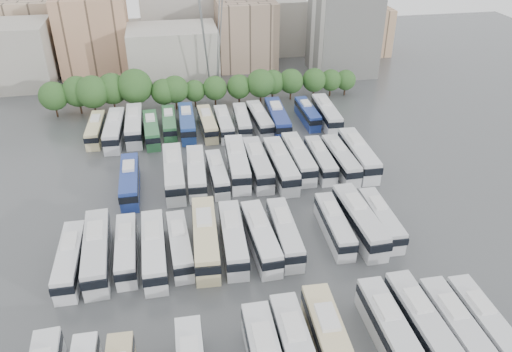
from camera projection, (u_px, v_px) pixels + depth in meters
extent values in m
plane|color=#424447|center=(240.00, 223.00, 68.26)|extent=(220.00, 220.00, 0.00)
cylinder|color=black|center=(57.00, 111.00, 98.44)|extent=(0.36, 0.36, 2.34)
sphere|color=#234C1E|center=(53.00, 96.00, 96.82)|extent=(5.62, 5.62, 5.62)
cylinder|color=black|center=(81.00, 108.00, 99.72)|extent=(0.36, 0.36, 2.52)
sphere|color=#234C1E|center=(78.00, 91.00, 97.97)|extent=(6.06, 6.06, 6.06)
cylinder|color=black|center=(95.00, 109.00, 98.88)|extent=(0.36, 0.36, 2.66)
sphere|color=#234C1E|center=(92.00, 92.00, 97.04)|extent=(6.40, 6.40, 6.40)
cylinder|color=black|center=(115.00, 105.00, 100.82)|extent=(0.36, 0.36, 2.57)
sphere|color=#234C1E|center=(112.00, 89.00, 99.03)|extent=(6.17, 6.17, 6.17)
cylinder|color=black|center=(137.00, 105.00, 100.60)|extent=(0.36, 0.36, 2.87)
sphere|color=#234C1E|center=(135.00, 86.00, 98.61)|extent=(6.89, 6.89, 6.89)
cylinder|color=black|center=(165.00, 105.00, 101.22)|extent=(0.36, 0.36, 2.15)
sphere|color=#234C1E|center=(164.00, 92.00, 99.73)|extent=(5.17, 5.17, 5.17)
cylinder|color=black|center=(176.00, 104.00, 101.78)|extent=(0.36, 0.36, 2.29)
sphere|color=#234C1E|center=(175.00, 89.00, 100.20)|extent=(5.50, 5.50, 5.50)
cylinder|color=black|center=(195.00, 102.00, 103.01)|extent=(0.36, 0.36, 1.85)
sphere|color=#234C1E|center=(195.00, 91.00, 101.73)|extent=(4.44, 4.44, 4.44)
cylinder|color=black|center=(215.00, 101.00, 103.37)|extent=(0.36, 0.36, 2.07)
sphere|color=#234C1E|center=(215.00, 88.00, 101.94)|extent=(4.96, 4.96, 4.96)
cylinder|color=black|center=(239.00, 99.00, 104.01)|extent=(0.36, 0.36, 2.08)
sphere|color=#234C1E|center=(239.00, 87.00, 102.56)|extent=(5.00, 5.00, 5.00)
cylinder|color=black|center=(261.00, 98.00, 104.14)|extent=(0.36, 0.36, 2.42)
sphere|color=#234C1E|center=(261.00, 83.00, 102.46)|extent=(5.81, 5.81, 5.81)
cylinder|color=black|center=(272.00, 95.00, 106.06)|extent=(0.36, 0.36, 2.14)
sphere|color=#234C1E|center=(273.00, 82.00, 104.57)|extent=(5.14, 5.14, 5.14)
cylinder|color=black|center=(290.00, 94.00, 106.41)|extent=(0.36, 0.36, 2.17)
sphere|color=#234C1E|center=(291.00, 81.00, 104.91)|extent=(5.20, 5.20, 5.20)
cylinder|color=black|center=(313.00, 93.00, 107.29)|extent=(0.36, 0.36, 2.10)
sphere|color=#234C1E|center=(314.00, 80.00, 105.83)|extent=(5.04, 5.04, 5.04)
cylinder|color=black|center=(330.00, 92.00, 108.14)|extent=(0.36, 0.36, 1.92)
sphere|color=#234C1E|center=(331.00, 80.00, 106.81)|extent=(4.60, 4.60, 4.60)
cylinder|color=black|center=(345.00, 91.00, 108.61)|extent=(0.36, 0.36, 1.83)
sphere|color=#234C1E|center=(346.00, 80.00, 107.35)|extent=(4.39, 4.39, 4.39)
cube|color=#9E998E|center=(9.00, 55.00, 110.47)|extent=(18.00, 14.00, 14.00)
cube|color=tan|center=(94.00, 35.00, 117.35)|extent=(16.00, 12.00, 18.00)
cube|color=#ADA89E|center=(174.00, 54.00, 114.96)|extent=(20.00, 14.00, 12.00)
cube|color=gray|center=(246.00, 34.00, 121.84)|extent=(14.00, 12.00, 16.00)
cube|color=gray|center=(184.00, 15.00, 130.45)|extent=(22.00, 16.00, 20.00)
cube|color=tan|center=(40.00, 32.00, 124.11)|extent=(16.00, 14.00, 16.00)
cube|color=#A39E93|center=(268.00, 25.00, 133.75)|extent=(18.00, 14.00, 14.00)
cube|color=tan|center=(361.00, 30.00, 132.97)|extent=(14.00, 12.00, 12.00)
cube|color=gray|center=(140.00, 43.00, 126.04)|extent=(12.00, 10.00, 10.00)
cube|color=silver|center=(345.00, 17.00, 115.99)|extent=(14.00, 14.00, 26.00)
cylinder|color=slate|center=(202.00, 16.00, 100.14)|extent=(2.90, 2.91, 33.83)
cylinder|color=slate|center=(200.00, 11.00, 103.52)|extent=(2.90, 2.91, 33.83)
cylinder|color=slate|center=(221.00, 15.00, 100.77)|extent=(2.90, 2.91, 33.83)
cylinder|color=slate|center=(219.00, 10.00, 104.15)|extent=(2.90, 2.91, 33.83)
cube|color=silver|center=(190.00, 351.00, 45.34)|extent=(1.72, 3.18, 0.43)
cube|color=silver|center=(263.00, 337.00, 46.34)|extent=(1.82, 3.41, 0.47)
cube|color=black|center=(297.00, 351.00, 46.68)|extent=(2.88, 12.90, 1.06)
cube|color=silver|center=(293.00, 327.00, 47.47)|extent=(1.81, 3.39, 0.47)
cube|color=beige|center=(330.00, 345.00, 48.10)|extent=(3.20, 13.05, 3.67)
cube|color=black|center=(331.00, 341.00, 47.60)|extent=(3.33, 13.25, 1.08)
cube|color=silver|center=(327.00, 317.00, 48.41)|extent=(1.95, 3.52, 0.48)
cube|color=silver|center=(390.00, 333.00, 49.49)|extent=(2.64, 12.37, 3.50)
cube|color=black|center=(392.00, 329.00, 49.02)|extent=(2.77, 12.55, 1.03)
cube|color=silver|center=(387.00, 307.00, 49.79)|extent=(1.76, 3.30, 0.45)
cube|color=silver|center=(422.00, 326.00, 50.25)|extent=(2.86, 12.56, 3.55)
cube|color=black|center=(424.00, 322.00, 49.77)|extent=(2.98, 12.75, 1.04)
cube|color=silver|center=(418.00, 300.00, 50.54)|extent=(1.83, 3.36, 0.46)
cube|color=silver|center=(457.00, 331.00, 49.66)|extent=(2.61, 12.20, 3.46)
cube|color=black|center=(459.00, 328.00, 49.20)|extent=(2.73, 12.39, 1.02)
cube|color=silver|center=(453.00, 306.00, 49.95)|extent=(1.73, 3.26, 0.45)
cube|color=silver|center=(485.00, 326.00, 50.36)|extent=(2.52, 11.63, 3.29)
cube|color=black|center=(487.00, 323.00, 49.92)|extent=(2.64, 11.81, 0.97)
cube|color=silver|center=(481.00, 302.00, 50.64)|extent=(1.66, 3.11, 0.43)
cube|color=silver|center=(71.00, 261.00, 59.05)|extent=(2.53, 11.63, 3.29)
cube|color=black|center=(69.00, 257.00, 58.60)|extent=(2.65, 11.80, 0.97)
cube|color=silver|center=(69.00, 241.00, 59.33)|extent=(1.66, 3.11, 0.43)
cube|color=silver|center=(97.00, 252.00, 60.09)|extent=(3.39, 13.17, 3.70)
cube|color=black|center=(96.00, 248.00, 59.59)|extent=(3.53, 13.37, 1.09)
cube|color=silver|center=(95.00, 230.00, 60.39)|extent=(2.01, 3.56, 0.48)
cube|color=silver|center=(127.00, 250.00, 60.83)|extent=(2.61, 11.23, 3.17)
cube|color=black|center=(126.00, 247.00, 60.40)|extent=(2.73, 11.40, 0.93)
cube|color=silver|center=(125.00, 231.00, 61.09)|extent=(1.65, 3.02, 0.41)
cube|color=silver|center=(154.00, 251.00, 60.43)|extent=(2.87, 12.46, 3.52)
cube|color=black|center=(154.00, 247.00, 59.96)|extent=(2.99, 12.65, 1.03)
cube|color=silver|center=(152.00, 230.00, 60.72)|extent=(1.82, 3.34, 0.46)
cube|color=silver|center=(180.00, 246.00, 61.61)|extent=(2.82, 11.05, 3.10)
cube|color=black|center=(180.00, 242.00, 61.19)|extent=(2.94, 11.22, 0.91)
cube|color=silver|center=(178.00, 228.00, 61.86)|extent=(1.68, 2.99, 0.40)
cube|color=beige|center=(205.00, 239.00, 62.22)|extent=(3.50, 13.54, 3.80)
cube|color=black|center=(205.00, 235.00, 61.71)|extent=(3.64, 13.75, 1.12)
cube|color=silver|center=(204.00, 217.00, 62.55)|extent=(2.07, 3.67, 0.49)
cube|color=silver|center=(233.00, 239.00, 62.47)|extent=(3.11, 12.34, 3.47)
cube|color=black|center=(233.00, 235.00, 62.00)|extent=(3.24, 12.52, 1.02)
cube|color=silver|center=(231.00, 219.00, 62.77)|extent=(1.87, 3.33, 0.45)
cube|color=silver|center=(261.00, 238.00, 62.65)|extent=(3.15, 12.25, 3.44)
cube|color=black|center=(261.00, 234.00, 62.19)|extent=(3.28, 12.44, 1.01)
cube|color=silver|center=(258.00, 218.00, 62.93)|extent=(1.87, 3.32, 0.45)
cube|color=silver|center=(285.00, 234.00, 63.48)|extent=(2.72, 11.80, 3.33)
cube|color=black|center=(285.00, 230.00, 63.03)|extent=(2.84, 11.98, 0.98)
cube|color=silver|center=(283.00, 215.00, 63.77)|extent=(1.72, 3.16, 0.43)
cube|color=silver|center=(334.00, 226.00, 65.05)|extent=(2.71, 11.35, 3.20)
cube|color=black|center=(335.00, 223.00, 64.62)|extent=(2.83, 11.53, 0.94)
cube|color=silver|center=(332.00, 208.00, 65.32)|extent=(1.68, 3.05, 0.41)
cube|color=silver|center=(359.00, 221.00, 65.49)|extent=(3.19, 13.17, 3.71)
cube|color=black|center=(360.00, 218.00, 64.99)|extent=(3.33, 13.37, 1.09)
cube|color=silver|center=(356.00, 201.00, 65.80)|extent=(1.96, 3.55, 0.48)
cube|color=silver|center=(381.00, 220.00, 66.21)|extent=(2.56, 11.26, 3.18)
cube|color=black|center=(382.00, 217.00, 65.78)|extent=(2.68, 11.43, 0.94)
cube|color=silver|center=(378.00, 203.00, 66.48)|extent=(1.64, 3.02, 0.41)
cube|color=navy|center=(130.00, 182.00, 74.36)|extent=(2.67, 12.03, 3.40)
cube|color=black|center=(129.00, 179.00, 73.91)|extent=(2.79, 12.21, 1.00)
cube|color=silver|center=(128.00, 166.00, 74.65)|extent=(1.73, 3.22, 0.44)
cube|color=silver|center=(174.00, 173.00, 76.15)|extent=(2.82, 13.25, 3.76)
cube|color=black|center=(174.00, 170.00, 75.64)|extent=(2.95, 13.45, 1.10)
cube|color=silver|center=(172.00, 156.00, 76.46)|extent=(1.88, 3.53, 0.49)
cube|color=silver|center=(197.00, 173.00, 76.54)|extent=(3.12, 12.28, 3.45)
cube|color=black|center=(196.00, 170.00, 76.07)|extent=(3.25, 12.46, 1.01)
cube|color=silver|center=(195.00, 157.00, 76.84)|extent=(1.87, 3.32, 0.45)
cube|color=silver|center=(217.00, 174.00, 76.65)|extent=(2.55, 10.74, 3.03)
cube|color=black|center=(217.00, 171.00, 76.24)|extent=(2.67, 10.91, 0.89)
cube|color=silver|center=(216.00, 160.00, 76.90)|extent=(1.59, 2.89, 0.39)
cube|color=silver|center=(237.00, 164.00, 78.72)|extent=(3.43, 13.36, 3.75)
cube|color=black|center=(237.00, 160.00, 78.21)|extent=(3.57, 13.57, 1.10)
cube|color=silver|center=(236.00, 147.00, 79.05)|extent=(2.04, 3.62, 0.49)
cube|color=silver|center=(258.00, 165.00, 78.64)|extent=(2.82, 12.78, 3.61)
cube|color=black|center=(258.00, 161.00, 78.16)|extent=(2.95, 12.97, 1.06)
cube|color=silver|center=(256.00, 149.00, 78.95)|extent=(1.84, 3.42, 0.47)
cube|color=silver|center=(281.00, 166.00, 78.23)|extent=(3.04, 13.23, 3.73)
cube|color=black|center=(281.00, 162.00, 77.73)|extent=(3.18, 13.43, 1.10)
cube|color=silver|center=(278.00, 149.00, 78.54)|extent=(1.93, 3.55, 0.48)
cube|color=silver|center=(298.00, 159.00, 80.35)|extent=(2.76, 12.60, 3.57)
cube|color=black|center=(299.00, 155.00, 79.86)|extent=(2.89, 12.79, 1.05)
cube|color=silver|center=(296.00, 143.00, 80.64)|extent=(1.81, 3.37, 0.46)
cube|color=silver|center=(320.00, 160.00, 80.28)|extent=(2.64, 11.50, 3.25)
cube|color=black|center=(321.00, 157.00, 79.84)|extent=(2.76, 11.67, 0.95)
cube|color=silver|center=(319.00, 146.00, 80.55)|extent=(1.68, 3.08, 0.42)
cube|color=silver|center=(340.00, 160.00, 80.08)|extent=(2.75, 12.14, 3.43)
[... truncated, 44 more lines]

